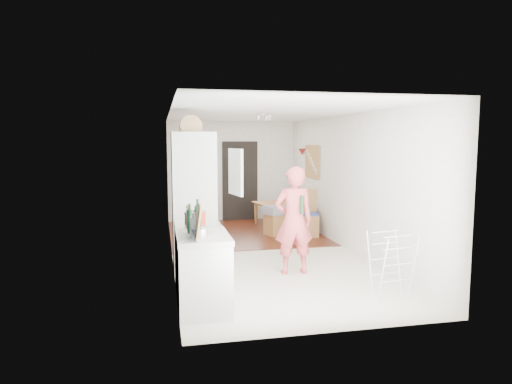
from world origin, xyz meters
name	(u,v)px	position (x,y,z in m)	size (l,w,h in m)	color
room_shell	(262,184)	(0.00, 0.00, 1.25)	(3.20, 7.00, 2.50)	silver
floor	(262,253)	(0.00, 0.00, 0.00)	(3.20, 7.00, 0.01)	beige
wood_floor_overlay	(244,233)	(0.00, 1.85, 0.01)	(3.20, 3.30, 0.01)	#5D2818
sage_wall_panel	(175,154)	(-1.59, -2.00, 1.85)	(0.02, 3.00, 1.30)	slate
tile_splashback	(178,216)	(-1.59, -2.55, 1.15)	(0.02, 1.90, 0.50)	black
doorway_recess	(240,181)	(0.20, 3.48, 1.00)	(0.90, 0.04, 2.00)	black
base_cabinet	(203,275)	(-1.30, -2.55, 0.43)	(0.60, 0.90, 0.86)	silver
worktop	(203,237)	(-1.30, -2.55, 0.89)	(0.62, 0.92, 0.06)	beige
range_cooker	(198,258)	(-1.30, -1.80, 0.44)	(0.60, 0.60, 0.88)	silver
cooker_top	(197,225)	(-1.30, -1.80, 0.90)	(0.60, 0.60, 0.04)	silver
fridge_housing	(194,202)	(-1.27, -0.78, 1.07)	(0.66, 0.66, 2.15)	silver
fridge_door	(236,172)	(-0.66, -1.08, 1.55)	(0.56, 0.04, 0.70)	silver
fridge_interior	(213,171)	(-0.96, -0.78, 1.55)	(0.02, 0.52, 0.66)	white
pinboard	(313,162)	(1.58, 1.90, 1.55)	(0.03, 0.90, 0.70)	tan
pinboard_frame	(312,162)	(1.57, 1.90, 1.55)	(0.01, 0.94, 0.74)	#9E683F
wall_sconce	(302,152)	(1.54, 2.55, 1.75)	(0.18, 0.18, 0.16)	maroon
person	(294,211)	(0.19, -1.31, 0.97)	(0.70, 0.46, 1.93)	#DB5457
dining_table	(284,218)	(0.99, 2.16, 0.24)	(1.36, 0.76, 0.48)	#9E683F
dining_chair	(308,213)	(1.25, 1.20, 0.50)	(0.42, 0.42, 0.99)	#9E683F
stool	(275,225)	(0.59, 1.42, 0.23)	(0.36, 0.36, 0.47)	#9E683F
grey_drape	(275,210)	(0.58, 1.40, 0.55)	(0.39, 0.39, 0.17)	gray
drying_rack	(391,265)	(1.13, -2.59, 0.42)	(0.44, 0.39, 0.85)	silver
bread_bin	(191,126)	(-1.30, -0.78, 2.24)	(0.35, 0.33, 0.18)	tan
red_casserole	(195,218)	(-1.34, -1.88, 1.00)	(0.28, 0.28, 0.17)	#BC371C
steel_pan	(200,232)	(-1.34, -2.68, 0.97)	(0.20, 0.20, 0.10)	silver
held_bottle	(302,205)	(0.28, -1.43, 1.07)	(0.06, 0.06, 0.28)	#194021
bottle_a	(198,219)	(-1.35, -2.45, 1.08)	(0.08, 0.08, 0.33)	#194021
bottle_b	(190,222)	(-1.44, -2.47, 1.06)	(0.07, 0.07, 0.29)	#194021
bottle_c	(194,227)	(-1.41, -2.67, 1.03)	(0.09, 0.09, 0.23)	silver
pepper_mill_front	(198,220)	(-1.32, -2.12, 1.02)	(0.05, 0.05, 0.20)	tan
pepper_mill_back	(189,219)	(-1.43, -2.15, 1.04)	(0.07, 0.07, 0.24)	tan
chopping_boards	(198,222)	(-1.37, -2.80, 1.12)	(0.04, 0.29, 0.40)	tan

